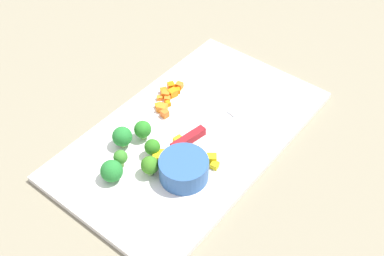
% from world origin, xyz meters
% --- Properties ---
extents(ground_plane, '(4.00, 4.00, 0.00)m').
position_xyz_m(ground_plane, '(0.00, 0.00, 0.00)').
color(ground_plane, gray).
extents(cutting_board, '(0.52, 0.30, 0.01)m').
position_xyz_m(cutting_board, '(0.00, 0.00, 0.01)').
color(cutting_board, white).
rests_on(cutting_board, ground_plane).
extents(prep_bowl, '(0.08, 0.08, 0.04)m').
position_xyz_m(prep_bowl, '(0.09, 0.06, 0.03)').
color(prep_bowl, '#2B558F').
rests_on(prep_bowl, cutting_board).
extents(chef_knife, '(0.29, 0.07, 0.02)m').
position_xyz_m(chef_knife, '(-0.03, 0.02, 0.02)').
color(chef_knife, silver).
rests_on(chef_knife, cutting_board).
extents(carrot_dice_0, '(0.02, 0.02, 0.01)m').
position_xyz_m(carrot_dice_0, '(-0.05, -0.09, 0.02)').
color(carrot_dice_0, orange).
rests_on(carrot_dice_0, cutting_board).
extents(carrot_dice_1, '(0.02, 0.02, 0.01)m').
position_xyz_m(carrot_dice_1, '(-0.04, -0.10, 0.02)').
color(carrot_dice_1, orange).
rests_on(carrot_dice_1, cutting_board).
extents(carrot_dice_2, '(0.01, 0.01, 0.01)m').
position_xyz_m(carrot_dice_2, '(-0.00, -0.07, 0.02)').
color(carrot_dice_2, orange).
rests_on(carrot_dice_2, cutting_board).
extents(carrot_dice_3, '(0.02, 0.02, 0.01)m').
position_xyz_m(carrot_dice_3, '(-0.07, -0.09, 0.02)').
color(carrot_dice_3, orange).
rests_on(carrot_dice_3, cutting_board).
extents(carrot_dice_4, '(0.02, 0.02, 0.01)m').
position_xyz_m(carrot_dice_4, '(-0.05, -0.11, 0.02)').
color(carrot_dice_4, orange).
rests_on(carrot_dice_4, cutting_board).
extents(carrot_dice_5, '(0.02, 0.02, 0.01)m').
position_xyz_m(carrot_dice_5, '(-0.01, -0.08, 0.02)').
color(carrot_dice_5, orange).
rests_on(carrot_dice_5, cutting_board).
extents(carrot_dice_6, '(0.02, 0.02, 0.02)m').
position_xyz_m(carrot_dice_6, '(-0.07, -0.11, 0.02)').
color(carrot_dice_6, orange).
rests_on(carrot_dice_6, cutting_board).
extents(carrot_dice_7, '(0.01, 0.01, 0.01)m').
position_xyz_m(carrot_dice_7, '(-0.03, -0.11, 0.02)').
color(carrot_dice_7, orange).
rests_on(carrot_dice_7, cutting_board).
extents(carrot_dice_8, '(0.02, 0.02, 0.01)m').
position_xyz_m(carrot_dice_8, '(-0.01, -0.09, 0.02)').
color(carrot_dice_8, orange).
rests_on(carrot_dice_8, cutting_board).
extents(carrot_dice_9, '(0.02, 0.02, 0.01)m').
position_xyz_m(carrot_dice_9, '(-0.08, -0.10, 0.02)').
color(carrot_dice_9, orange).
rests_on(carrot_dice_9, cutting_board).
extents(carrot_dice_10, '(0.01, 0.01, 0.01)m').
position_xyz_m(carrot_dice_10, '(-0.03, -0.08, 0.02)').
color(carrot_dice_10, orange).
rests_on(carrot_dice_10, cutting_board).
extents(carrot_dice_11, '(0.02, 0.02, 0.01)m').
position_xyz_m(carrot_dice_11, '(-0.04, -0.09, 0.02)').
color(carrot_dice_11, orange).
rests_on(carrot_dice_11, cutting_board).
extents(pepper_dice_0, '(0.03, 0.03, 0.02)m').
position_xyz_m(pepper_dice_0, '(0.09, -0.00, 0.02)').
color(pepper_dice_0, yellow).
rests_on(pepper_dice_0, cutting_board).
extents(pepper_dice_1, '(0.02, 0.02, 0.01)m').
position_xyz_m(pepper_dice_1, '(0.04, -0.00, 0.02)').
color(pepper_dice_1, yellow).
rests_on(pepper_dice_1, cutting_board).
extents(pepper_dice_2, '(0.02, 0.01, 0.01)m').
position_xyz_m(pepper_dice_2, '(0.04, 0.08, 0.02)').
color(pepper_dice_2, yellow).
rests_on(pepper_dice_2, cutting_board).
extents(pepper_dice_3, '(0.02, 0.02, 0.02)m').
position_xyz_m(pepper_dice_3, '(0.04, 0.07, 0.02)').
color(pepper_dice_3, yellow).
rests_on(pepper_dice_3, cutting_board).
extents(broccoli_floret_0, '(0.03, 0.03, 0.04)m').
position_xyz_m(broccoli_floret_0, '(0.09, -0.02, 0.03)').
color(broccoli_floret_0, '#8CB656').
rests_on(broccoli_floret_0, cutting_board).
extents(broccoli_floret_1, '(0.02, 0.02, 0.04)m').
position_xyz_m(broccoli_floret_1, '(0.14, -0.04, 0.03)').
color(broccoli_floret_1, '#87B65D').
rests_on(broccoli_floret_1, cutting_board).
extents(broccoli_floret_2, '(0.04, 0.04, 0.04)m').
position_xyz_m(broccoli_floret_2, '(0.10, -0.08, 0.03)').
color(broccoli_floret_2, '#8CAA64').
rests_on(broccoli_floret_2, cutting_board).
extents(broccoli_floret_3, '(0.03, 0.03, 0.04)m').
position_xyz_m(broccoli_floret_3, '(0.07, -0.06, 0.03)').
color(broccoli_floret_3, '#85BE6A').
rests_on(broccoli_floret_3, cutting_board).
extents(broccoli_floret_4, '(0.04, 0.04, 0.04)m').
position_xyz_m(broccoli_floret_4, '(0.17, -0.04, 0.03)').
color(broccoli_floret_4, '#89BA5C').
rests_on(broccoli_floret_4, cutting_board).
extents(broccoli_floret_5, '(0.03, 0.03, 0.04)m').
position_xyz_m(broccoli_floret_5, '(0.12, 0.01, 0.03)').
color(broccoli_floret_5, '#89AE63').
rests_on(broccoli_floret_5, cutting_board).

